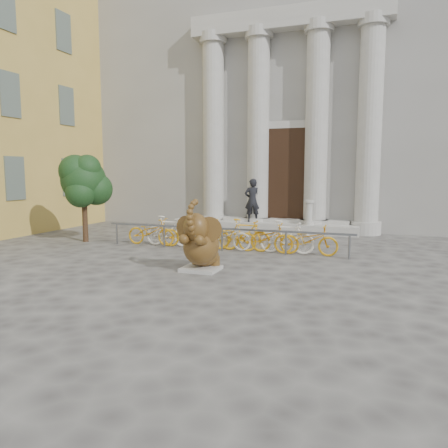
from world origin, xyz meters
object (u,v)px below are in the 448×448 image
(elephant_statue, at_px, (200,245))
(pedestrian, at_px, (252,200))
(tree, at_px, (84,182))
(bike_rack, at_px, (225,234))

(elephant_statue, relative_size, pedestrian, 1.00)
(elephant_statue, xyz_separation_m, tree, (-5.51, 2.76, 1.45))
(elephant_statue, bearing_deg, bike_rack, 98.21)
(elephant_statue, relative_size, bike_rack, 0.22)
(tree, bearing_deg, elephant_statue, -26.56)
(bike_rack, height_order, tree, tree)
(bike_rack, xyz_separation_m, pedestrian, (-0.43, 4.62, 0.76))
(elephant_statue, height_order, bike_rack, elephant_statue)
(elephant_statue, xyz_separation_m, pedestrian, (-0.85, 7.57, 0.60))
(bike_rack, relative_size, pedestrian, 4.47)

